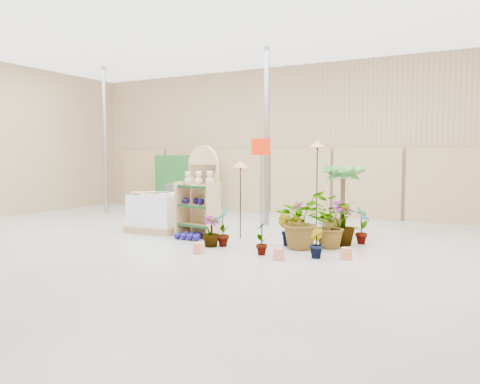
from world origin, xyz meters
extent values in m
cube|color=gray|center=(0.00, 0.00, -0.05)|extent=(15.00, 12.00, 0.10)
cube|color=white|center=(0.00, 0.00, 4.55)|extent=(15.00, 12.00, 0.10)
cube|color=#977E5A|center=(0.00, 6.05, 2.25)|extent=(15.00, 0.10, 4.50)
cylinder|color=gray|center=(-5.50, 3.50, 2.25)|extent=(0.14, 0.14, 4.50)
cylinder|color=gray|center=(0.00, 3.50, 2.25)|extent=(0.14, 0.14, 4.50)
cube|color=#9F8558|center=(-6.00, 5.92, 1.00)|extent=(1.90, 0.06, 2.00)
cube|color=#9F8558|center=(-4.00, 5.92, 1.00)|extent=(1.90, 0.06, 2.00)
cube|color=#9F8558|center=(-2.00, 5.92, 1.00)|extent=(1.90, 0.06, 2.00)
cube|color=#9F8558|center=(0.00, 5.92, 1.00)|extent=(1.90, 0.06, 2.00)
cube|color=#9F8558|center=(2.00, 5.92, 1.00)|extent=(1.90, 0.06, 2.00)
cube|color=#9F8558|center=(4.00, 5.92, 1.00)|extent=(1.90, 0.06, 2.00)
cube|color=tan|center=(-0.55, 1.37, 0.79)|extent=(0.84, 0.22, 1.59)
cylinder|color=tan|center=(-0.55, 1.37, 1.59)|extent=(0.84, 0.22, 0.84)
cube|color=tan|center=(-0.55, 1.13, 0.28)|extent=(0.87, 0.60, 0.04)
cube|color=#0F3819|center=(-0.55, 0.90, 0.28)|extent=(0.80, 0.16, 0.06)
cube|color=tan|center=(-0.55, 1.13, 0.70)|extent=(0.87, 0.60, 0.04)
cube|color=#0F3819|center=(-0.55, 0.90, 0.70)|extent=(0.80, 0.16, 0.06)
cube|color=tan|center=(-0.55, 1.13, 1.12)|extent=(0.87, 0.60, 0.04)
cube|color=#0F3819|center=(-0.55, 0.90, 1.12)|extent=(0.80, 0.16, 0.06)
cube|color=tan|center=(-0.95, 1.13, 0.61)|extent=(0.12, 0.47, 1.21)
cube|color=tan|center=(-0.15, 1.13, 0.61)|extent=(0.12, 0.47, 1.21)
sphere|color=beige|center=(-0.83, 1.19, 1.23)|extent=(0.17, 0.17, 0.17)
sphere|color=beige|center=(-0.83, 1.19, 1.37)|extent=(0.13, 0.13, 0.13)
sphere|color=beige|center=(-0.55, 1.19, 1.23)|extent=(0.18, 0.18, 0.18)
sphere|color=beige|center=(-0.55, 1.19, 1.38)|extent=(0.13, 0.13, 0.13)
sphere|color=beige|center=(-0.27, 1.19, 1.23)|extent=(0.19, 0.19, 0.19)
sphere|color=beige|center=(-0.27, 1.19, 1.38)|extent=(0.13, 0.13, 0.13)
sphere|color=navy|center=(-0.85, 1.11, 0.79)|extent=(0.14, 0.14, 0.14)
sphere|color=navy|center=(-0.65, 1.22, 0.79)|extent=(0.14, 0.14, 0.14)
sphere|color=navy|center=(-0.45, 1.11, 0.79)|extent=(0.14, 0.14, 0.14)
sphere|color=navy|center=(-0.25, 1.22, 0.79)|extent=(0.14, 0.14, 0.14)
sphere|color=navy|center=(-0.80, 0.72, 0.07)|extent=(0.15, 0.15, 0.15)
sphere|color=navy|center=(-0.72, 0.96, 0.07)|extent=(0.15, 0.15, 0.15)
sphere|color=navy|center=(-0.64, 0.72, 0.07)|extent=(0.15, 0.15, 0.15)
sphere|color=navy|center=(-0.56, 0.96, 0.07)|extent=(0.15, 0.15, 0.15)
sphere|color=navy|center=(-0.48, 0.72, 0.07)|extent=(0.15, 0.15, 0.15)
sphere|color=navy|center=(-0.40, 0.96, 0.07)|extent=(0.15, 0.15, 0.15)
sphere|color=navy|center=(-0.32, 0.72, 0.07)|extent=(0.15, 0.15, 0.15)
cube|color=#9F8558|center=(-1.82, 1.36, 0.08)|extent=(1.28, 1.08, 0.15)
cube|color=white|center=(-1.82, 1.36, 0.52)|extent=(1.17, 0.97, 0.72)
cylinder|color=#BCA78F|center=(-2.08, 1.20, 0.90)|extent=(0.41, 0.41, 0.04)
cylinder|color=#BCA78F|center=(-1.82, 1.20, 0.90)|extent=(0.41, 0.41, 0.04)
cylinder|color=#BCA78F|center=(-1.56, 1.20, 0.90)|extent=(0.41, 0.41, 0.04)
cylinder|color=#BCA78F|center=(-2.08, 1.51, 0.90)|extent=(0.41, 0.41, 0.04)
cylinder|color=#BCA78F|center=(-1.82, 1.51, 0.90)|extent=(0.41, 0.41, 0.04)
cylinder|color=#BCA78F|center=(-1.56, 1.51, 0.90)|extent=(0.41, 0.41, 0.04)
cube|color=#353538|center=(-2.65, 3.32, 0.25)|extent=(0.50, 0.50, 0.50)
cube|color=#353538|center=(-2.65, 3.32, 0.75)|extent=(0.50, 0.50, 0.50)
cube|color=#353538|center=(-2.95, 3.32, 0.25)|extent=(0.50, 0.50, 0.50)
cube|color=#1C5620|center=(-3.80, 5.20, 0.90)|extent=(2.00, 0.30, 1.80)
cylinder|color=gray|center=(0.10, 3.00, 1.10)|extent=(0.05, 0.05, 2.20)
cube|color=red|center=(0.10, 2.96, 2.00)|extent=(0.50, 0.03, 0.40)
cylinder|color=black|center=(0.35, 1.42, 0.72)|extent=(0.02, 0.02, 1.43)
cylinder|color=#D07756|center=(0.35, 1.42, 1.43)|extent=(0.30, 0.30, 0.02)
cone|color=#D07756|center=(0.35, 1.42, 1.60)|extent=(0.34, 0.34, 0.14)
cylinder|color=black|center=(1.87, 1.97, 0.93)|extent=(0.02, 0.02, 1.86)
cylinder|color=#D07756|center=(1.87, 1.97, 1.86)|extent=(0.30, 0.30, 0.02)
cone|color=#D07756|center=(1.87, 1.97, 2.03)|extent=(0.34, 0.34, 0.14)
cylinder|color=black|center=(-2.57, 4.51, 0.84)|extent=(0.02, 0.02, 1.69)
cylinder|color=#D07756|center=(-2.57, 4.51, 1.69)|extent=(0.30, 0.30, 0.02)
cone|color=#D07756|center=(-2.57, 4.51, 1.86)|extent=(0.34, 0.34, 0.14)
cylinder|color=#523A23|center=(2.24, 2.63, 0.66)|extent=(0.10, 0.10, 1.32)
imported|color=#3C8333|center=(0.44, 0.51, 0.39)|extent=(0.47, 0.50, 0.78)
imported|color=#3C8333|center=(1.53, 1.17, 0.32)|extent=(0.37, 0.31, 0.63)
imported|color=#3C8333|center=(1.85, 1.03, 0.55)|extent=(0.95, 1.07, 1.10)
imported|color=#3C8333|center=(2.49, 1.69, 0.44)|extent=(0.66, 0.66, 0.89)
imported|color=#3C8333|center=(2.80, 2.01, 0.39)|extent=(0.37, 0.47, 0.78)
imported|color=#3C8333|center=(1.42, 1.88, 0.27)|extent=(0.31, 0.26, 0.53)
imported|color=#3C8333|center=(1.97, 2.67, 0.44)|extent=(0.92, 0.84, 0.88)
imported|color=#3C8333|center=(0.26, 0.37, 0.30)|extent=(0.46, 0.46, 0.61)
imported|color=#3C8333|center=(1.46, 0.15, 0.33)|extent=(0.29, 0.38, 0.67)
imported|color=#3C8333|center=(2.40, 0.36, 0.26)|extent=(0.36, 0.37, 0.52)
imported|color=#3C8333|center=(2.35, 1.37, 0.45)|extent=(0.98, 1.03, 0.90)
imported|color=#3C8333|center=(1.10, 2.80, 0.36)|extent=(0.57, 0.57, 0.72)
camera|label=1|loc=(5.01, -7.37, 1.77)|focal=35.00mm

